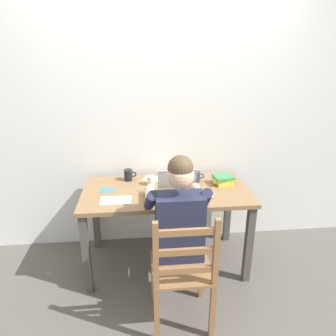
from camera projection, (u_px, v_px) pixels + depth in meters
The scene contains 15 objects.
ground_plane at pixel (166, 261), 2.95m from camera, with size 8.00×8.00×0.00m, color #56514C.
back_wall at pixel (161, 118), 2.91m from camera, with size 6.00×0.04×2.60m.
desk at pixel (166, 200), 2.72m from camera, with size 1.44×0.73×0.75m.
seated_person at pixel (178, 222), 2.30m from camera, with size 0.50×0.60×1.25m.
wooden_chair at pixel (183, 271), 2.12m from camera, with size 0.42×0.42×0.94m.
laptop at pixel (179, 191), 2.54m from camera, with size 0.33×0.33×0.22m.
computer_mouse at pixel (210, 195), 2.54m from camera, with size 0.06×0.10×0.03m, color #ADAFB2.
coffee_mug_white at pixel (151, 180), 2.77m from camera, with size 0.11×0.07×0.09m.
coffee_mug_dark at pixel (128, 175), 2.86m from camera, with size 0.11×0.08×0.10m.
coffee_mug_spare at pixel (196, 177), 2.84m from camera, with size 0.11×0.08×0.09m.
book_stack_main at pixel (223, 180), 2.79m from camera, with size 0.19×0.17×0.08m.
paper_pile_near_laptop at pixel (179, 196), 2.56m from camera, with size 0.19×0.17×0.01m, color white.
paper_pile_back_corner at pixel (116, 200), 2.48m from camera, with size 0.25×0.14×0.01m, color white.
paper_pile_side at pixel (156, 180), 2.89m from camera, with size 0.23×0.14×0.01m, color white.
landscape_photo_print at pixel (107, 190), 2.67m from camera, with size 0.13×0.09×0.00m, color teal.
Camera 1 is at (-0.22, -2.44, 1.88)m, focal length 32.94 mm.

